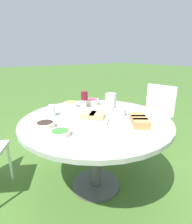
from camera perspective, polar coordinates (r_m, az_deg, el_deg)
The scene contains 14 objects.
ground_plane at distance 2.01m, azimuth 0.00°, elevation -22.56°, with size 40.00×40.00×0.00m, color #446B2B.
dining_table at distance 1.66m, azimuth 0.00°, elevation -5.20°, with size 1.37×1.37×0.75m.
chair_near_left at distance 2.72m, azimuth 19.01°, elevation 0.39°, with size 0.49×0.51×0.89m.
water_pitcher at distance 1.78m, azimuth 4.76°, elevation 3.05°, with size 0.12×0.11×0.19m.
wine_glass at distance 1.91m, azimuth -3.82°, elevation 5.15°, with size 0.07×0.07×0.18m.
platter_bread_main at distance 1.47m, azimuth 13.86°, elevation -3.18°, with size 0.34×0.37×0.08m.
platter_charcuterie at distance 1.58m, azimuth -1.79°, elevation -1.60°, with size 0.41×0.42×0.06m.
bowl_fries at distance 1.98m, azimuth -8.10°, elevation 2.54°, with size 0.15×0.15×0.05m.
bowl_salad at distance 1.31m, azimuth -11.58°, elevation -6.60°, with size 0.15×0.15×0.04m.
bowl_olives at distance 1.46m, azimuth -16.26°, elevation -3.97°, with size 0.16×0.16×0.05m.
bowl_dip_red at distance 2.05m, azimuth -1.33°, elevation 3.43°, with size 0.16×0.16×0.06m.
bowl_dip_cream at distance 1.70m, azimuth 7.81°, elevation 0.02°, with size 0.11×0.11×0.06m.
cup_water_near at distance 1.71m, azimuth -14.13°, elevation 0.47°, with size 0.07×0.07×0.11m.
handbag at distance 3.08m, azimuth 2.57°, elevation -4.37°, with size 0.30×0.14×0.37m.
Camera 1 is at (0.89, 1.23, 1.31)m, focal length 28.00 mm.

